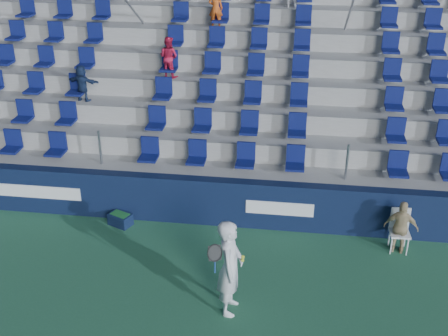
# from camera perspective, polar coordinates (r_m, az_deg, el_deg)

# --- Properties ---
(ground) EXTENTS (70.00, 70.00, 0.00)m
(ground) POSITION_cam_1_polar(r_m,az_deg,el_deg) (11.39, -2.98, -13.98)
(ground) COLOR #2C6745
(ground) RESTS_ON ground
(sponsor_wall) EXTENTS (24.00, 0.32, 1.20)m
(sponsor_wall) POSITION_cam_1_polar(r_m,az_deg,el_deg) (13.58, -0.63, -3.44)
(sponsor_wall) COLOR #0F1938
(sponsor_wall) RESTS_ON ground
(grandstand) EXTENTS (24.00, 8.17, 6.63)m
(grandstand) POSITION_cam_1_polar(r_m,az_deg,el_deg) (17.62, 1.73, 9.22)
(grandstand) COLOR #9D9D98
(grandstand) RESTS_ON ground
(tennis_player) EXTENTS (0.69, 0.75, 2.01)m
(tennis_player) POSITION_cam_1_polar(r_m,az_deg,el_deg) (10.72, 0.62, -10.06)
(tennis_player) COLOR silver
(tennis_player) RESTS_ON ground
(line_judge_chair) EXTENTS (0.45, 0.46, 1.00)m
(line_judge_chair) POSITION_cam_1_polar(r_m,az_deg,el_deg) (13.30, 17.41, -5.69)
(line_judge_chair) COLOR white
(line_judge_chair) RESTS_ON ground
(line_judge) EXTENTS (0.80, 0.45, 1.28)m
(line_judge) POSITION_cam_1_polar(r_m,az_deg,el_deg) (13.13, 17.55, -5.78)
(line_judge) COLOR tan
(line_judge) RESTS_ON ground
(ball_bin) EXTENTS (0.64, 0.54, 0.30)m
(ball_bin) POSITION_cam_1_polar(r_m,az_deg,el_deg) (13.97, -10.49, -5.09)
(ball_bin) COLOR #0F1A37
(ball_bin) RESTS_ON ground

